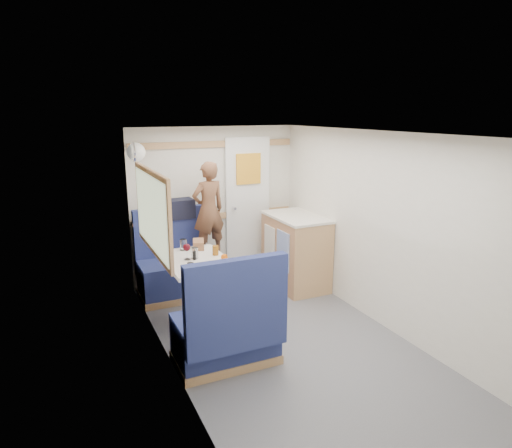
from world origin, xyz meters
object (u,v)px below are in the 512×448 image
bench_far (176,272)px  duffel_bag (174,209)px  dome_light (136,152)px  cheese_block (216,264)px  dinette_table (197,274)px  orange_fruit (224,257)px  tumbler_left (190,268)px  tray (223,266)px  person (208,210)px  tumbler_mid (183,245)px  beer_glass (215,250)px  galley_counter (296,251)px  bread_loaf (199,244)px  tumbler_right (195,253)px  pepper_grinder (194,256)px  bench_near (228,334)px  wine_glass (187,248)px

bench_far → duffel_bag: 0.76m
dome_light → cheese_block: bearing=-67.7°
dinette_table → orange_fruit: (0.22, -0.20, 0.21)m
bench_far → tumbler_left: bench_far is taller
tray → cheese_block: 0.08m
dinette_table → person: person is taller
cheese_block → bench_far: bearing=94.3°
tray → cheese_block: size_ratio=3.98×
bench_far → tumbler_mid: (-0.03, -0.50, 0.48)m
bench_far → dome_light: bearing=-177.9°
orange_fruit → beer_glass: (0.00, 0.26, -0.00)m
tumbler_left → person: bearing=63.9°
dome_light → duffel_bag: (0.46, 0.27, -0.73)m
dinette_table → galley_counter: galley_counter is taller
duffel_bag → orange_fruit: (0.16, -1.32, -0.24)m
tumbler_left → bread_loaf: 0.80m
tray → bench_far: bearing=97.9°
tumbler_left → bread_loaf: bearing=67.1°
tumbler_right → pepper_grinder: (-0.02, -0.04, -0.01)m
duffel_bag → orange_fruit: 1.35m
dome_light → bread_loaf: 1.22m
bench_far → tumbler_right: bench_far is taller
galley_counter → duffel_bag: size_ratio=1.90×
bench_far → dome_light: dome_light is taller
bench_near → dome_light: dome_light is taller
bench_far → orange_fruit: bearing=-78.1°
dinette_table → galley_counter: size_ratio=1.00×
cheese_block → person: bearing=74.1°
tray → tumbler_mid: bearing=106.0°
duffel_bag → tumbler_right: (-0.08, -1.08, -0.24)m
dome_light → person: size_ratio=0.17×
wine_glass → beer_glass: size_ratio=1.70×
person → tumbler_mid: bearing=34.8°
bench_near → galley_counter: bench_near is taller
tumbler_mid → beer_glass: bearing=-50.2°
bench_far → orange_fruit: size_ratio=15.42×
bread_loaf → orange_fruit: bearing=-81.0°
pepper_grinder → bread_loaf: (0.16, 0.36, -0.00)m
pepper_grinder → galley_counter: bearing=20.4°
beer_glass → bench_near: bearing=-103.7°
bench_far → bench_near: bearing=-90.0°
tray → tumbler_left: tumbler_left is taller
tumbler_left → tumbler_mid: 0.76m
person → orange_fruit: (-0.20, -1.05, -0.26)m
dinette_table → cheese_block: cheese_block is taller
tumbler_left → beer_glass: tumbler_left is taller
tray → wine_glass: wine_glass is taller
dome_light → person: bearing=-0.4°
galley_counter → dome_light: bearing=170.8°
wine_glass → bench_far: bearing=83.9°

